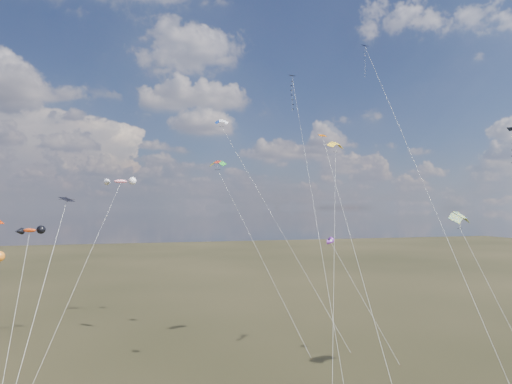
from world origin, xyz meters
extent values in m
cube|color=black|center=(10.32, 33.60, 37.46)|extent=(1.15, 1.14, 0.26)
cylinder|color=silver|center=(6.51, 17.30, 18.73)|extent=(7.65, 32.61, 37.48)
cube|color=#0B144D|center=(16.38, 22.31, 38.82)|extent=(1.12, 1.09, 0.37)
cylinder|color=silver|center=(13.67, 6.58, 19.41)|extent=(5.43, 31.48, 38.84)
cube|color=black|center=(-18.75, 8.74, 17.91)|extent=(1.26, 1.28, 0.37)
cylinder|color=silver|center=(-20.13, 1.82, 8.96)|extent=(2.79, 13.87, 17.93)
cube|color=#111C4E|center=(26.88, 9.03, 25.95)|extent=(1.04, 1.06, 0.31)
cube|color=#CB5400|center=(6.01, 13.34, 24.95)|extent=(0.85, 0.80, 0.33)
cylinder|color=silver|center=(5.79, 5.53, 12.47)|extent=(0.47, 15.63, 24.96)
cylinder|color=silver|center=(8.33, 15.39, 12.83)|extent=(7.87, 14.89, 25.67)
cylinder|color=silver|center=(5.97, 27.92, 15.38)|extent=(11.45, 20.17, 30.77)
cube|color=#332316|center=(11.68, 17.85, 0.06)|extent=(0.10, 0.10, 0.12)
cylinder|color=silver|center=(19.49, 3.25, 8.24)|extent=(0.33, 11.23, 16.48)
cylinder|color=silver|center=(2.14, 23.25, 11.70)|extent=(8.62, 11.72, 23.41)
cube|color=#332316|center=(6.44, 17.41, 0.06)|extent=(0.10, 0.10, 0.12)
ellipsoid|color=#F24714|center=(-22.41, 14.14, 15.19)|extent=(2.68, 1.96, 0.84)
cylinder|color=silver|center=(-22.79, 9.84, 7.59)|extent=(0.78, 8.62, 15.20)
ellipsoid|color=silver|center=(10.80, 21.40, 13.09)|extent=(1.74, 2.45, 0.74)
cylinder|color=silver|center=(12.82, 17.05, 6.54)|extent=(4.08, 8.72, 13.10)
cube|color=#332316|center=(14.85, 12.70, 0.06)|extent=(0.10, 0.10, 0.12)
ellipsoid|color=red|center=(-14.68, 31.91, 20.74)|extent=(3.74, 2.15, 1.15)
cylinder|color=silver|center=(-18.65, 24.53, 10.37)|extent=(7.97, 14.77, 20.76)
camera|label=1|loc=(-14.39, -31.10, 17.21)|focal=32.00mm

